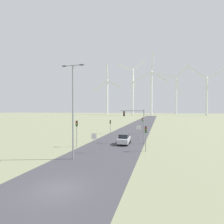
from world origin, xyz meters
name	(u,v)px	position (x,y,z in m)	size (l,w,h in m)	color
ground_plane	(58,189)	(0.00, 0.00, 0.00)	(600.00, 600.00, 0.00)	#757A5B
road_surface	(137,127)	(0.00, 48.00, 0.00)	(10.00, 240.00, 0.01)	#38383D
streetlamp	(73,101)	(-2.74, 7.62, 7.10)	(3.03, 0.32, 11.60)	gray
stop_sign_near	(94,139)	(-1.40, 11.24, 1.93)	(0.81, 0.07, 2.76)	gray
stop_sign_far	(139,130)	(3.40, 24.17, 1.97)	(0.81, 0.07, 2.82)	gray
traffic_light_post_near_left	(77,128)	(-5.54, 14.19, 3.13)	(0.28, 0.33, 4.28)	gray
traffic_light_post_near_right	(146,133)	(5.60, 13.89, 2.69)	(0.28, 0.33, 3.66)	gray
traffic_light_post_mid_left	(110,124)	(-4.46, 30.60, 2.52)	(0.28, 0.34, 3.43)	gray
traffic_light_post_mid_right	(142,122)	(3.38, 32.78, 2.95)	(0.28, 0.33, 4.03)	gray
traffic_light_mast_overhead	(136,119)	(3.41, 19.55, 4.36)	(4.29, 0.35, 6.15)	gray
car_approaching	(124,139)	(1.49, 18.42, 0.91)	(1.95, 4.16, 1.83)	#B7BCC1
wind_turbine_far_left	(107,93)	(-55.29, 196.83, 26.82)	(38.14, 3.66, 63.99)	white
wind_turbine_left	(133,88)	(-22.46, 189.28, 31.27)	(31.61, 13.03, 64.06)	white
wind_turbine_center	(151,88)	(-1.15, 187.56, 30.15)	(39.56, 3.79, 70.83)	white
wind_turbine_right	(176,91)	(28.47, 228.22, 30.30)	(40.28, 7.24, 65.37)	white
wind_turbine_far_right	(207,91)	(55.82, 192.69, 25.61)	(41.80, 11.33, 53.10)	white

